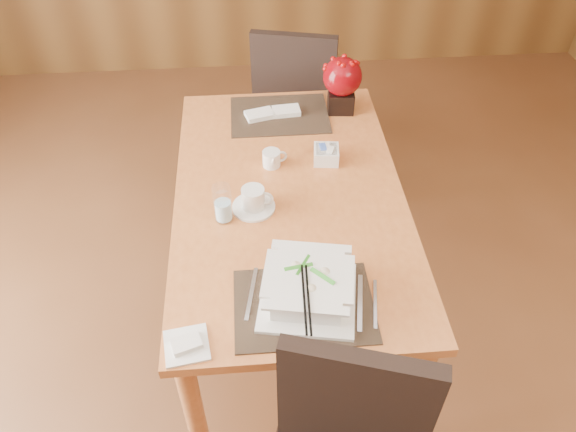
{
  "coord_description": "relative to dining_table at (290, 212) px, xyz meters",
  "views": [
    {
      "loc": [
        -0.14,
        -1.05,
        2.21
      ],
      "look_at": [
        -0.03,
        0.35,
        0.87
      ],
      "focal_mm": 35.0,
      "sensor_mm": 36.0,
      "label": 1
    }
  ],
  "objects": [
    {
      "name": "dining_table",
      "position": [
        0.0,
        0.0,
        0.0
      ],
      "size": [
        0.9,
        1.5,
        0.75
      ],
      "color": "#CD7239",
      "rests_on": "ground"
    },
    {
      "name": "placemat_far",
      "position": [
        0.0,
        0.55,
        0.1
      ],
      "size": [
        0.45,
        0.33,
        0.01
      ],
      "primitive_type": "cube",
      "color": "black",
      "rests_on": "dining_table"
    },
    {
      "name": "bread_plate",
      "position": [
        -0.37,
        -0.67,
        0.1
      ],
      "size": [
        0.15,
        0.15,
        0.01
      ],
      "primitive_type": "cube",
      "rotation": [
        0.0,
        0.0,
        0.15
      ],
      "color": "white",
      "rests_on": "dining_table"
    },
    {
      "name": "coffee_cup",
      "position": [
        -0.14,
        -0.07,
        0.14
      ],
      "size": [
        0.17,
        0.17,
        0.09
      ],
      "rotation": [
        0.0,
        0.0,
        -0.21
      ],
      "color": "white",
      "rests_on": "dining_table"
    },
    {
      "name": "sugar_caddy",
      "position": [
        0.17,
        0.2,
        0.13
      ],
      "size": [
        0.11,
        0.11,
        0.06
      ],
      "primitive_type": "cube",
      "rotation": [
        0.0,
        0.0,
        -0.11
      ],
      "color": "white",
      "rests_on": "dining_table"
    },
    {
      "name": "creamer_jug",
      "position": [
        -0.06,
        0.19,
        0.13
      ],
      "size": [
        0.11,
        0.11,
        0.07
      ],
      "primitive_type": null,
      "rotation": [
        0.0,
        0.0,
        0.17
      ],
      "color": "white",
      "rests_on": "dining_table"
    },
    {
      "name": "ground",
      "position": [
        0.0,
        -0.6,
        -0.65
      ],
      "size": [
        6.0,
        6.0,
        0.0
      ],
      "primitive_type": "plane",
      "color": "brown",
      "rests_on": "ground"
    },
    {
      "name": "placemat_near",
      "position": [
        0.0,
        -0.55,
        0.1
      ],
      "size": [
        0.45,
        0.33,
        0.01
      ],
      "primitive_type": "cube",
      "color": "black",
      "rests_on": "dining_table"
    },
    {
      "name": "napkins_far",
      "position": [
        -0.02,
        0.55,
        0.11
      ],
      "size": [
        0.26,
        0.13,
        0.02
      ],
      "primitive_type": null,
      "rotation": [
        0.0,
        0.0,
        0.16
      ],
      "color": "white",
      "rests_on": "dining_table"
    },
    {
      "name": "water_glass",
      "position": [
        -0.26,
        -0.12,
        0.17
      ],
      "size": [
        0.08,
        0.08,
        0.16
      ],
      "primitive_type": "cylinder",
      "rotation": [
        0.0,
        0.0,
        -0.22
      ],
      "color": "white",
      "rests_on": "dining_table"
    },
    {
      "name": "far_chair",
      "position": [
        0.12,
        1.02,
        -0.11
      ],
      "size": [
        0.54,
        0.55,
        0.97
      ],
      "rotation": [
        0.0,
        0.0,
        2.91
      ],
      "color": "black",
      "rests_on": "ground"
    },
    {
      "name": "berry_decor",
      "position": [
        0.29,
        0.58,
        0.25
      ],
      "size": [
        0.18,
        0.18,
        0.26
      ],
      "rotation": [
        0.0,
        0.0,
        -0.1
      ],
      "color": "black",
      "rests_on": "dining_table"
    },
    {
      "name": "soup_setting",
      "position": [
        0.02,
        -0.52,
        0.16
      ],
      "size": [
        0.36,
        0.36,
        0.12
      ],
      "rotation": [
        0.0,
        0.0,
        -0.19
      ],
      "color": "white",
      "rests_on": "dining_table"
    }
  ]
}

